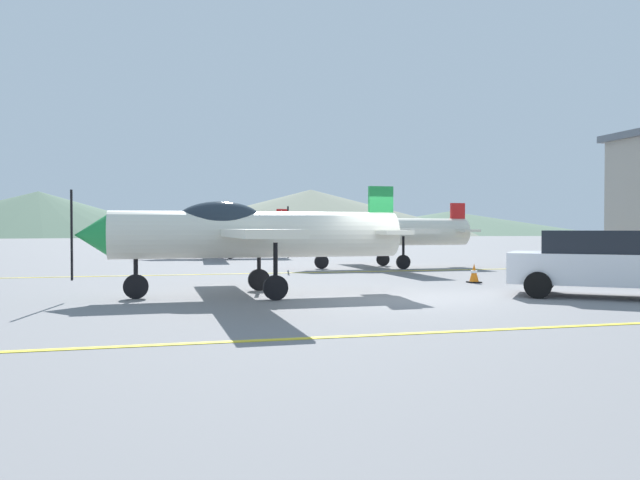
{
  "coord_description": "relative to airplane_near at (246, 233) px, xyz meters",
  "views": [
    {
      "loc": [
        -5.7,
        -14.05,
        1.68
      ],
      "look_at": [
        0.45,
        10.0,
        1.2
      ],
      "focal_mm": 34.85,
      "sensor_mm": 36.0,
      "label": 1
    }
  ],
  "objects": [
    {
      "name": "traffic_cone_front",
      "position": [
        7.25,
        1.89,
        -1.27
      ],
      "size": [
        0.36,
        0.36,
        0.59
      ],
      "color": "black",
      "rests_on": "ground_plane"
    },
    {
      "name": "airplane_far",
      "position": [
        1.13,
        19.79,
        0.0
      ],
      "size": [
        8.03,
        9.25,
        2.77
      ],
      "color": "silver",
      "rests_on": "ground_plane"
    },
    {
      "name": "airplane_mid",
      "position": [
        6.97,
        9.41,
        0.0
      ],
      "size": [
        7.99,
        9.22,
        2.77
      ],
      "color": "silver",
      "rests_on": "ground_plane"
    },
    {
      "name": "apron_line_far",
      "position": [
        3.68,
        7.36,
        -1.56
      ],
      "size": [
        80.0,
        0.16,
        0.01
      ],
      "primitive_type": "cube",
      "color": "yellow",
      "rests_on": "ground_plane"
    },
    {
      "name": "apron_line_near",
      "position": [
        3.68,
        -6.19,
        -1.56
      ],
      "size": [
        80.0,
        0.16,
        0.01
      ],
      "primitive_type": "cube",
      "color": "yellow",
      "rests_on": "ground_plane"
    },
    {
      "name": "hill_right",
      "position": [
        74.17,
        140.28,
        1.57
      ],
      "size": [
        78.92,
        78.92,
        6.25
      ],
      "primitive_type": "cone",
      "color": "#4C6651",
      "rests_on": "ground_plane"
    },
    {
      "name": "airplane_near",
      "position": [
        0.0,
        0.0,
        0.0
      ],
      "size": [
        7.99,
        9.22,
        2.77
      ],
      "color": "silver",
      "rests_on": "ground_plane"
    },
    {
      "name": "car_sedan",
      "position": [
        8.31,
        -2.45,
        -0.72
      ],
      "size": [
        4.51,
        4.05,
        1.62
      ],
      "color": "white",
      "rests_on": "ground_plane"
    },
    {
      "name": "hill_centerleft",
      "position": [
        -27.03,
        125.39,
        3.14
      ],
      "size": [
        64.99,
        64.99,
        9.4
      ],
      "primitive_type": "cone",
      "color": "#4C6651",
      "rests_on": "ground_plane"
    },
    {
      "name": "hill_centerright",
      "position": [
        33.89,
        134.43,
        4.05
      ],
      "size": [
        86.11,
        86.11,
        11.22
      ],
      "primitive_type": "cone",
      "color": "slate",
      "rests_on": "ground_plane"
    },
    {
      "name": "ground_plane",
      "position": [
        3.68,
        -1.26,
        -1.56
      ],
      "size": [
        400.0,
        400.0,
        0.0
      ],
      "primitive_type": "plane",
      "color": "slate"
    }
  ]
}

